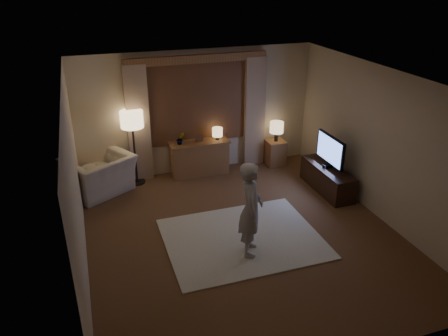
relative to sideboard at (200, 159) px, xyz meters
name	(u,v)px	position (x,y,z in m)	size (l,w,h in m)	color
room	(233,150)	(0.04, -2.00, 0.98)	(5.04, 5.54, 2.64)	brown
rug	(242,238)	(-0.01, -2.62, -0.34)	(2.50, 2.00, 0.02)	#EBE4C5
sideboard	(200,159)	(0.00, 0.00, 0.00)	(1.20, 0.40, 0.70)	brown
picture_frame	(199,139)	(0.00, 0.00, 0.45)	(0.16, 0.02, 0.20)	brown
plant	(180,139)	(-0.40, 0.00, 0.50)	(0.17, 0.13, 0.30)	#999999
table_lamp_sideboard	(217,133)	(0.40, 0.00, 0.55)	(0.22, 0.22, 0.30)	black
floor_lamp	(132,123)	(-1.34, 0.00, 0.94)	(0.45, 0.45, 1.54)	black
armchair	(99,175)	(-2.09, -0.21, 0.03)	(1.18, 1.03, 0.77)	beige
side_table	(275,153)	(1.74, -0.05, -0.07)	(0.40, 0.40, 0.56)	brown
table_lamp_side	(277,128)	(1.74, -0.05, 0.52)	(0.30, 0.30, 0.44)	black
tv_stand	(327,179)	(2.19, -1.53, -0.10)	(0.45, 1.40, 0.50)	black
tv	(330,150)	(2.19, -1.53, 0.51)	(0.22, 0.90, 0.65)	black
person	(251,209)	(-0.03, -3.00, 0.43)	(0.55, 0.36, 1.52)	#AAA39D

